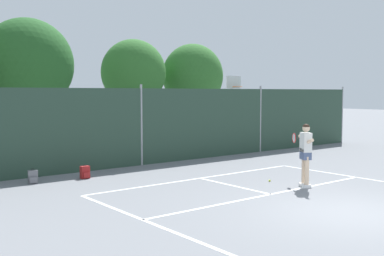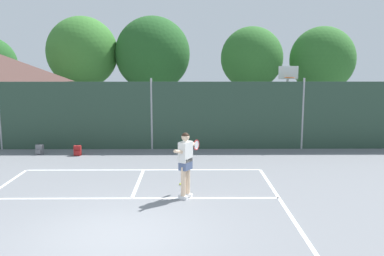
% 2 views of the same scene
% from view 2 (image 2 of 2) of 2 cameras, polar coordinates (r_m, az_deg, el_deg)
% --- Properties ---
extents(ground_plane, '(120.00, 120.00, 0.00)m').
position_cam_2_polar(ground_plane, '(9.45, -10.40, -14.44)').
color(ground_plane, slate).
extents(court_markings, '(8.30, 11.10, 0.01)m').
position_cam_2_polar(court_markings, '(10.04, -9.76, -12.95)').
color(court_markings, white).
rests_on(court_markings, ground).
extents(chainlink_fence, '(26.09, 0.09, 3.06)m').
position_cam_2_polar(chainlink_fence, '(17.75, -5.61, 1.71)').
color(chainlink_fence, '#284233').
rests_on(chainlink_fence, ground).
extents(basketball_hoop, '(0.90, 0.67, 3.55)m').
position_cam_2_polar(basketball_hoop, '(19.63, 13.07, 4.74)').
color(basketball_hoop, '#9E9EA3').
rests_on(basketball_hoop, ground).
extents(treeline_backdrop, '(25.98, 4.41, 6.68)m').
position_cam_2_polar(treeline_backdrop, '(27.54, -3.66, 9.83)').
color(treeline_backdrop, brown).
rests_on(treeline_backdrop, ground).
extents(tennis_player, '(0.73, 1.30, 1.85)m').
position_cam_2_polar(tennis_player, '(11.35, -0.89, -4.32)').
color(tennis_player, silver).
rests_on(tennis_player, ground).
extents(tennis_ball, '(0.07, 0.07, 0.07)m').
position_cam_2_polar(tennis_ball, '(12.80, -1.64, -7.75)').
color(tennis_ball, '#CCE033').
rests_on(tennis_ball, ground).
extents(backpack_grey, '(0.31, 0.29, 0.46)m').
position_cam_2_polar(backpack_grey, '(17.97, -20.34, -2.83)').
color(backpack_grey, slate).
rests_on(backpack_grey, ground).
extents(backpack_red, '(0.28, 0.24, 0.46)m').
position_cam_2_polar(backpack_red, '(17.28, -15.56, -3.05)').
color(backpack_red, maroon).
rests_on(backpack_red, ground).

